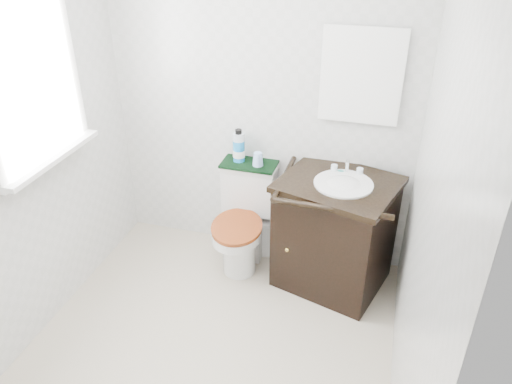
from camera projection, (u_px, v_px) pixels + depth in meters
The scene contains 14 objects.
floor at pixel (207, 353), 3.07m from camera, with size 2.40×2.40×0.00m, color beige.
wall_back at pixel (260, 102), 3.47m from camera, with size 2.40×2.40×0.00m, color silver.
wall_front at pixel (41, 371), 1.47m from camera, with size 2.40×2.40×0.00m, color silver.
wall_left at pixel (8, 156), 2.74m from camera, with size 2.40×2.40×0.00m, color silver.
wall_right at pixel (426, 216), 2.21m from camera, with size 2.40×2.40×0.00m, color silver.
window at pixel (28, 80), 2.76m from camera, with size 0.02×0.70×0.90m, color white.
mirror at pixel (361, 76), 3.16m from camera, with size 0.50×0.02×0.60m, color silver.
toilet at pixel (245, 222), 3.72m from camera, with size 0.41×0.64×0.76m.
vanity at pixel (335, 231), 3.46m from camera, with size 0.88×0.81×0.92m.
trash_bin at pixel (266, 235), 3.89m from camera, with size 0.26×0.23×0.31m.
towel at pixel (249, 164), 3.61m from camera, with size 0.40×0.22×0.02m, color black.
mouthwash_bottle at pixel (239, 147), 3.58m from camera, with size 0.08×0.08×0.24m.
cup at pixel (258, 159), 3.55m from camera, with size 0.08×0.08×0.10m, color #91B6ED.
soap_bar at pixel (341, 171), 3.37m from camera, with size 0.06×0.04×0.02m, color #17706A.
Camera 1 is at (0.89, -1.99, 2.40)m, focal length 35.00 mm.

